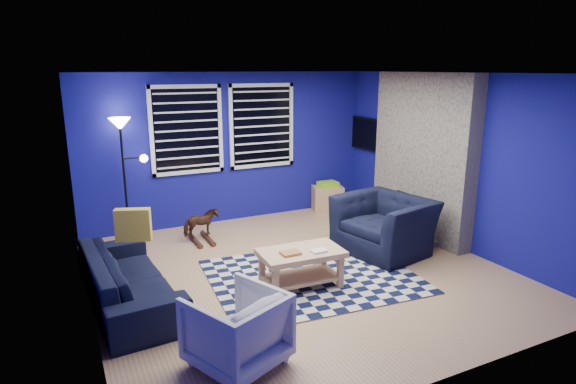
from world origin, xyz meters
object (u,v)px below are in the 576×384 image
object	(u,v)px
sofa	(128,279)
armchair_bent	(237,329)
cabinet	(328,198)
tv	(369,134)
rocking_horse	(201,223)
armchair_big	(384,225)
floor_lamp	(123,141)
coffee_table	(301,261)

from	to	relation	value
sofa	armchair_bent	bearing A→B (deg)	-160.82
sofa	cabinet	bearing A→B (deg)	-64.44
tv	rocking_horse	bearing A→B (deg)	-174.01
sofa	rocking_horse	distance (m)	2.03
armchair_big	rocking_horse	bearing A→B (deg)	-137.26
rocking_horse	floor_lamp	world-z (taller)	floor_lamp
armchair_big	rocking_horse	xyz separation A→B (m)	(-2.22, 1.55, -0.11)
armchair_big	armchair_bent	distance (m)	3.27
coffee_table	cabinet	size ratio (longest dim) A/B	1.63
tv	armchair_bent	distance (m)	5.34
sofa	floor_lamp	world-z (taller)	floor_lamp
tv	floor_lamp	distance (m)	4.22
sofa	armchair_bent	size ratio (longest dim) A/B	2.71
sofa	floor_lamp	distance (m)	2.51
armchair_big	tv	bearing A→B (deg)	138.82
tv	armchair_big	distance (m)	2.38
tv	rocking_horse	distance (m)	3.46
armchair_big	floor_lamp	xyz separation A→B (m)	(-3.17, 2.14, 1.13)
armchair_big	cabinet	bearing A→B (deg)	158.37
armchair_bent	cabinet	size ratio (longest dim) A/B	1.22
armchair_bent	rocking_horse	size ratio (longest dim) A/B	1.46
sofa	coffee_table	world-z (taller)	sofa
armchair_bent	floor_lamp	world-z (taller)	floor_lamp
armchair_big	floor_lamp	distance (m)	3.99
sofa	armchair_big	distance (m)	3.51
floor_lamp	armchair_big	bearing A→B (deg)	-33.96
coffee_table	floor_lamp	size ratio (longest dim) A/B	0.54
cabinet	coffee_table	bearing A→B (deg)	-109.48
rocking_horse	coffee_table	distance (m)	2.15
tv	cabinet	xyz separation A→B (m)	(-0.69, 0.25, -1.16)
armchair_bent	rocking_horse	world-z (taller)	armchair_bent
armchair_big	coffee_table	size ratio (longest dim) A/B	1.20
rocking_horse	floor_lamp	distance (m)	1.66
sofa	armchair_big	world-z (taller)	armchair_big
tv	floor_lamp	size ratio (longest dim) A/B	0.54
armchair_big	cabinet	distance (m)	2.17
coffee_table	cabinet	xyz separation A→B (m)	(1.95, 2.65, -0.10)
tv	cabinet	bearing A→B (deg)	160.09
rocking_horse	tv	bearing A→B (deg)	-90.25
coffee_table	floor_lamp	world-z (taller)	floor_lamp
armchair_big	coffee_table	bearing A→B (deg)	-84.74
coffee_table	sofa	bearing A→B (deg)	165.78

